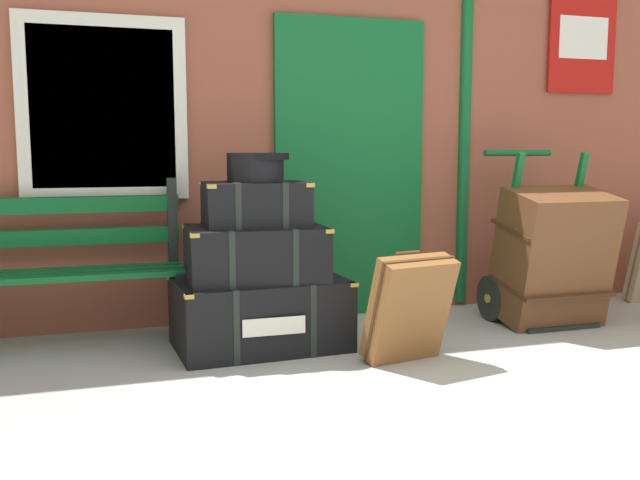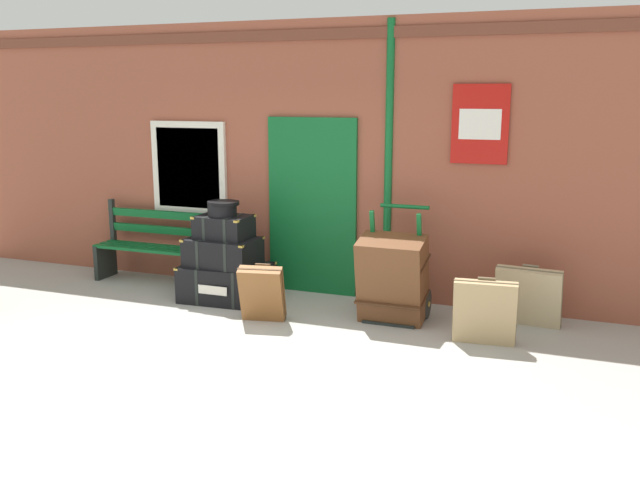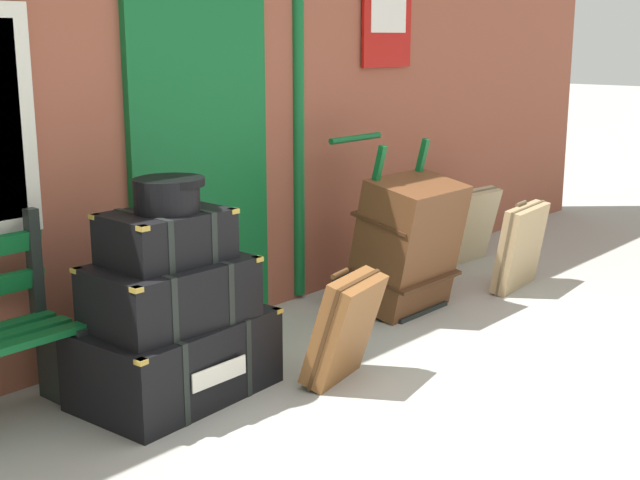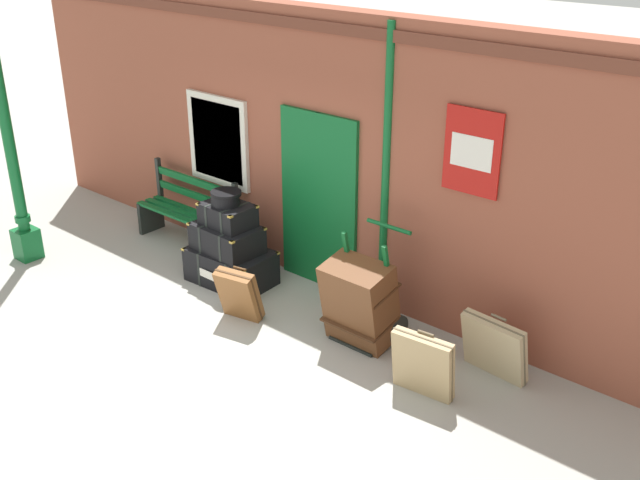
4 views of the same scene
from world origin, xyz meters
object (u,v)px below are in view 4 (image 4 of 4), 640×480
object	(u,v)px
steamer_trunk_top	(228,215)
platform_bench	(189,213)
suitcase_brown	(239,295)
steamer_trunk_base	(231,266)
suitcase_oxblood	(494,347)
large_brown_trunk	(360,302)
suitcase_cream	(423,365)
porters_trolley	(370,313)
round_hatbox	(225,197)
steamer_trunk_middle	(227,238)
lamp_post	(15,174)

from	to	relation	value
steamer_trunk_top	platform_bench	bearing A→B (deg)	161.79
suitcase_brown	steamer_trunk_base	bearing A→B (deg)	142.23
platform_bench	suitcase_oxblood	bearing A→B (deg)	-1.44
platform_bench	suitcase_brown	world-z (taller)	platform_bench
large_brown_trunk	suitcase_oxblood	world-z (taller)	large_brown_trunk
large_brown_trunk	suitcase_cream	xyz separation A→B (m)	(1.00, -0.33, -0.15)
platform_bench	porters_trolley	xyz separation A→B (m)	(3.22, -0.30, -0.17)
suitcase_oxblood	steamer_trunk_top	bearing A→B (deg)	-175.31
platform_bench	round_hatbox	world-z (taller)	round_hatbox
steamer_trunk_middle	suitcase_cream	world-z (taller)	steamer_trunk_middle
steamer_trunk_base	round_hatbox	xyz separation A→B (m)	(-0.02, -0.01, 0.89)
porters_trolley	suitcase_oxblood	distance (m)	1.37
steamer_trunk_middle	round_hatbox	bearing A→B (deg)	16.23
large_brown_trunk	suitcase_cream	size ratio (longest dim) A/B	1.42
steamer_trunk_top	porters_trolley	size ratio (longest dim) A/B	0.53
steamer_trunk_top	suitcase_oxblood	xyz separation A→B (m)	(3.38, 0.28, -0.55)
lamp_post	suitcase_brown	distance (m)	3.38
steamer_trunk_top	suitcase_brown	distance (m)	1.09
large_brown_trunk	suitcase_oxblood	distance (m)	1.41
lamp_post	platform_bench	xyz separation A→B (m)	(1.27, 1.64, -0.71)
large_brown_trunk	suitcase_oxblood	xyz separation A→B (m)	(1.35, 0.36, -0.16)
platform_bench	steamer_trunk_base	size ratio (longest dim) A/B	1.53
steamer_trunk_middle	steamer_trunk_top	distance (m)	0.29
steamer_trunk_base	round_hatbox	world-z (taller)	round_hatbox
porters_trolley	lamp_post	bearing A→B (deg)	-163.35
suitcase_oxblood	suitcase_cream	distance (m)	0.78
platform_bench	suitcase_cream	size ratio (longest dim) A/B	2.40
porters_trolley	suitcase_oxblood	xyz separation A→B (m)	(1.35, 0.19, 0.05)
steamer_trunk_base	round_hatbox	size ratio (longest dim) A/B	2.85
lamp_post	suitcase_cream	distance (m)	5.61
steamer_trunk_middle	suitcase_oxblood	size ratio (longest dim) A/B	1.22
steamer_trunk_base	steamer_trunk_middle	bearing A→B (deg)	-150.56
suitcase_cream	large_brown_trunk	bearing A→B (deg)	161.49
lamp_post	platform_bench	distance (m)	2.19
porters_trolley	steamer_trunk_middle	bearing A→B (deg)	-176.72
steamer_trunk_middle	steamer_trunk_top	world-z (taller)	steamer_trunk_top
porters_trolley	large_brown_trunk	bearing A→B (deg)	-90.00
steamer_trunk_top	porters_trolley	xyz separation A→B (m)	(2.02, 0.09, -0.60)
lamp_post	large_brown_trunk	world-z (taller)	lamp_post
steamer_trunk_base	round_hatbox	distance (m)	0.89
steamer_trunk_base	suitcase_oxblood	bearing A→B (deg)	4.88
lamp_post	steamer_trunk_top	xyz separation A→B (m)	(2.46, 1.25, -0.28)
round_hatbox	large_brown_trunk	xyz separation A→B (m)	(2.02, -0.06, -0.62)
round_hatbox	porters_trolley	world-z (taller)	porters_trolley
steamer_trunk_base	large_brown_trunk	bearing A→B (deg)	-2.16
porters_trolley	suitcase_cream	xyz separation A→B (m)	(1.00, -0.51, 0.05)
steamer_trunk_top	large_brown_trunk	world-z (taller)	steamer_trunk_top
steamer_trunk_base	steamer_trunk_top	size ratio (longest dim) A/B	1.66
large_brown_trunk	suitcase_oxblood	size ratio (longest dim) A/B	1.39
steamer_trunk_base	suitcase_oxblood	world-z (taller)	suitcase_oxblood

